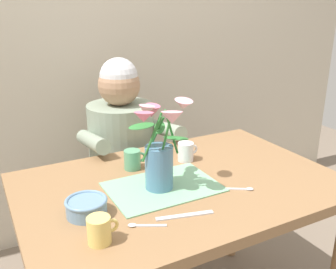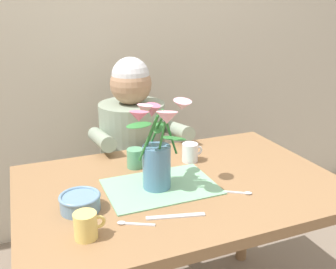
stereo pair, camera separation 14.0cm
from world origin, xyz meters
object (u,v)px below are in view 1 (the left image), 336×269
Objects in this scene: flower_vase at (160,150)px; ceramic_mug at (186,152)px; coffee_cup at (100,230)px; tea_cup at (133,160)px; dinner_knife at (185,216)px; ceramic_bowl at (86,206)px; seated_person at (122,166)px.

ceramic_mug is at bearing 39.73° from flower_vase.
coffee_cup is 1.00× the size of tea_cup.
flower_vase is 0.26m from dinner_knife.
flower_vase is at bearing 35.47° from coffee_cup.
ceramic_bowl is 1.46× the size of tea_cup.
tea_cup is (0.28, 0.42, 0.00)m from coffee_cup.
dinner_knife is (0.27, -0.16, -0.03)m from ceramic_bowl.
flower_vase reaches higher than ceramic_mug.
seated_person is 0.48m from tea_cup.
dinner_knife is 2.04× the size of ceramic_mug.
dinner_knife is 0.42m from tea_cup.
tea_cup is (-0.24, 0.03, 0.00)m from ceramic_mug.
ceramic_bowl is at bearing 164.04° from dinner_knife.
flower_vase is at bearing -84.90° from tea_cup.
ceramic_bowl is at bearing -170.10° from flower_vase.
coffee_cup is (-0.39, -0.84, 0.22)m from seated_person.
tea_cup reaches higher than ceramic_bowl.
seated_person is 0.86m from dinner_knife.
ceramic_bowl is (-0.38, -0.68, 0.21)m from seated_person.
ceramic_mug reaches higher than ceramic_bowl.
coffee_cup is (-0.52, -0.39, 0.00)m from ceramic_mug.
ceramic_bowl is 0.38m from tea_cup.
ceramic_mug is at bearing -76.90° from seated_person.
ceramic_mug is at bearing 24.51° from ceramic_bowl.
coffee_cup is at bearing -142.68° from ceramic_mug.
tea_cup is at bearing 56.41° from coffee_cup.
flower_vase is at bearing -140.27° from ceramic_mug.
dinner_knife is at bearing -29.94° from ceramic_bowl.
seated_person reaches higher than tea_cup.
ceramic_bowl is (-0.29, -0.05, -0.12)m from flower_vase.
seated_person reaches higher than dinner_knife.
ceramic_bowl is 0.32m from dinner_knife.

